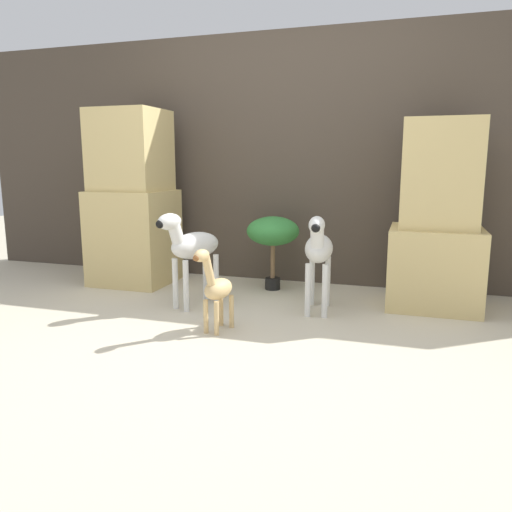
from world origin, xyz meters
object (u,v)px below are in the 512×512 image
(zebra_right, at_px, (318,249))
(potted_palm_front, at_px, (273,233))
(giraffe_figurine, at_px, (216,287))
(zebra_left, at_px, (191,246))

(zebra_right, height_order, potted_palm_front, zebra_right)
(giraffe_figurine, height_order, potted_palm_front, potted_palm_front)
(zebra_right, bearing_deg, potted_palm_front, 131.74)
(zebra_left, bearing_deg, potted_palm_front, 57.98)
(zebra_right, relative_size, potted_palm_front, 1.15)
(zebra_left, xyz_separation_m, giraffe_figurine, (0.39, -0.48, -0.17))
(giraffe_figurine, xyz_separation_m, potted_palm_front, (0.05, 1.17, 0.19))
(zebra_right, height_order, giraffe_figurine, zebra_right)
(potted_palm_front, bearing_deg, giraffe_figurine, -92.33)
(zebra_right, relative_size, zebra_left, 1.00)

